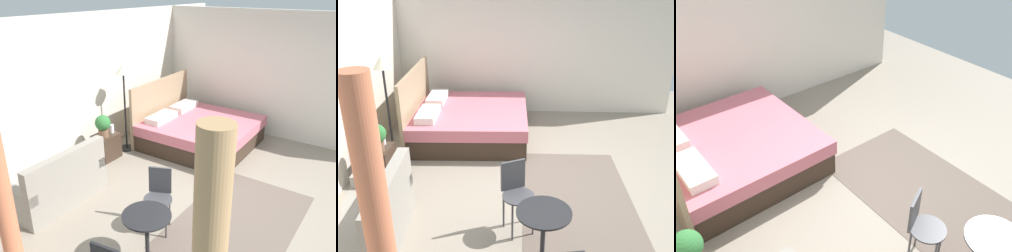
% 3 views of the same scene
% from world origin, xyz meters
% --- Properties ---
extents(ground_plane, '(8.77, 8.74, 0.02)m').
position_xyz_m(ground_plane, '(0.00, 0.00, -0.01)').
color(ground_plane, gray).
extents(wall_back, '(8.77, 0.12, 2.64)m').
position_xyz_m(wall_back, '(0.00, 2.87, 1.32)').
color(wall_back, silver).
rests_on(wall_back, ground).
extents(wall_right, '(0.12, 5.74, 2.64)m').
position_xyz_m(wall_right, '(2.89, 0.00, 1.32)').
color(wall_right, silver).
rests_on(wall_right, ground).
extents(area_rug, '(2.38, 1.48, 0.01)m').
position_xyz_m(area_rug, '(-0.38, -0.50, 0.00)').
color(area_rug, '#66564C').
rests_on(area_rug, ground).
extents(bed, '(2.07, 2.08, 1.27)m').
position_xyz_m(bed, '(1.50, 1.26, 0.30)').
color(bed, '#38281E').
rests_on(bed, ground).
extents(couch, '(1.46, 0.80, 0.89)m').
position_xyz_m(couch, '(-1.50, 1.93, 0.29)').
color(couch, gray).
rests_on(couch, ground).
extents(nightstand, '(0.45, 0.36, 0.49)m').
position_xyz_m(nightstand, '(-0.03, 2.36, 0.24)').
color(nightstand, '#38281E').
rests_on(nightstand, ground).
extents(potted_plant, '(0.29, 0.29, 0.42)m').
position_xyz_m(potted_plant, '(-0.13, 2.32, 0.73)').
color(potted_plant, brown).
rests_on(potted_plant, nightstand).
extents(vase, '(0.08, 0.08, 0.16)m').
position_xyz_m(vase, '(0.09, 2.32, 0.57)').
color(vase, silver).
rests_on(vase, nightstand).
extents(floor_lamp, '(0.32, 0.32, 1.74)m').
position_xyz_m(floor_lamp, '(0.50, 2.33, 1.39)').
color(floor_lamp, black).
rests_on(floor_lamp, ground).
extents(balcony_table, '(0.56, 0.56, 0.69)m').
position_xyz_m(balcony_table, '(-1.74, 0.04, 0.47)').
color(balcony_table, black).
rests_on(balcony_table, ground).
extents(cafe_chair_near_window, '(0.50, 0.50, 0.87)m').
position_xyz_m(cafe_chair_near_window, '(-1.12, 0.33, 0.54)').
color(cafe_chair_near_window, '#3F3F44').
rests_on(cafe_chair_near_window, ground).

